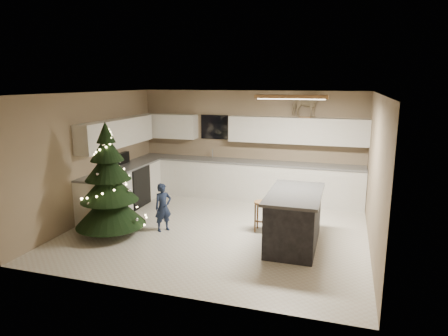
% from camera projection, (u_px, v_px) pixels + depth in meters
% --- Properties ---
extents(ground_plane, '(5.50, 5.50, 0.00)m').
position_uv_depth(ground_plane, '(219.00, 230.00, 7.72)').
color(ground_plane, beige).
extents(room_shell, '(5.52, 5.02, 2.61)m').
position_uv_depth(room_shell, '(220.00, 140.00, 7.34)').
color(room_shell, gray).
rests_on(room_shell, ground_plane).
extents(cabinetry, '(5.50, 3.20, 2.00)m').
position_uv_depth(cabinetry, '(203.00, 171.00, 9.36)').
color(cabinetry, silver).
rests_on(cabinetry, ground_plane).
extents(island, '(0.90, 1.70, 0.95)m').
position_uv_depth(island, '(294.00, 219.00, 6.92)').
color(island, black).
rests_on(island, ground_plane).
extents(bar_stool, '(0.31, 0.31, 0.58)m').
position_uv_depth(bar_stool, '(262.00, 209.00, 7.57)').
color(bar_stool, brown).
rests_on(bar_stool, ground_plane).
extents(christmas_tree, '(1.32, 1.28, 2.11)m').
position_uv_depth(christmas_tree, '(109.00, 189.00, 7.31)').
color(christmas_tree, '#3F2816').
rests_on(christmas_tree, ground_plane).
extents(toddler, '(0.39, 0.40, 0.93)m').
position_uv_depth(toddler, '(163.00, 207.00, 7.59)').
color(toddler, '#131D41').
rests_on(toddler, ground_plane).
extents(rocking_horse, '(0.66, 0.34, 0.57)m').
position_uv_depth(rocking_horse, '(305.00, 105.00, 9.03)').
color(rocking_horse, brown).
rests_on(rocking_horse, cabinetry).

